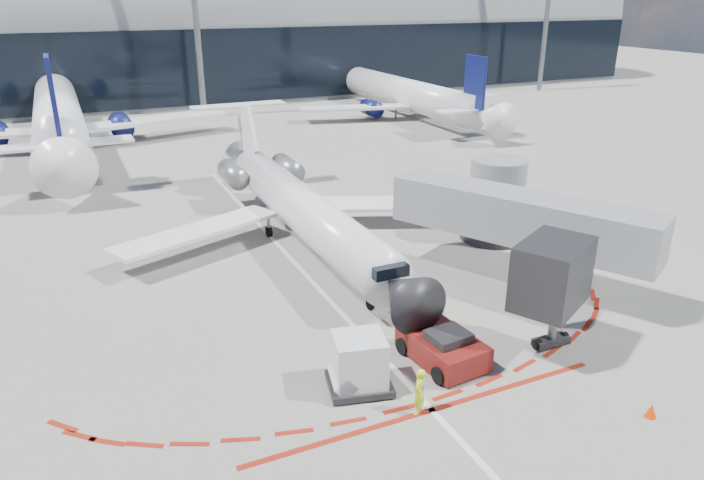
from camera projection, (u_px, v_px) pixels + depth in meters
name	position (u px, v px, depth m)	size (l,w,h in m)	color
ground	(313.00, 282.00, 31.71)	(260.00, 260.00, 0.00)	slate
apron_centerline	(299.00, 267.00, 33.40)	(0.25, 40.00, 0.01)	silver
apron_stop_bar	(432.00, 410.00, 21.99)	(14.00, 0.25, 0.01)	maroon
terminal_building	(134.00, 33.00, 83.45)	(150.00, 24.15, 24.00)	gray
jet_bridge	(512.00, 217.00, 31.86)	(10.03, 15.20, 4.90)	gray
light_mast_centre	(195.00, 3.00, 69.59)	(0.70, 0.70, 25.00)	slate
light_mast_east	(548.00, 1.00, 89.00)	(0.70, 0.70, 25.00)	slate
regional_jet	(297.00, 204.00, 36.33)	(21.52, 26.54, 6.65)	white
pushback_tug	(443.00, 347.00, 24.71)	(2.65, 5.64, 1.44)	#51140B
ramp_worker	(419.00, 391.00, 21.55)	(0.64, 0.42, 1.75)	#CBE618
uld_container	(359.00, 364.00, 22.82)	(2.67, 2.42, 2.15)	black
safety_cone_right	(651.00, 411.00, 21.54)	(0.38, 0.38, 0.53)	#DE3804
bg_airliner_1	(52.00, 81.00, 57.61)	(37.14, 39.32, 12.01)	white
bg_airliner_2	(408.00, 73.00, 72.37)	(30.88, 32.69, 9.99)	white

